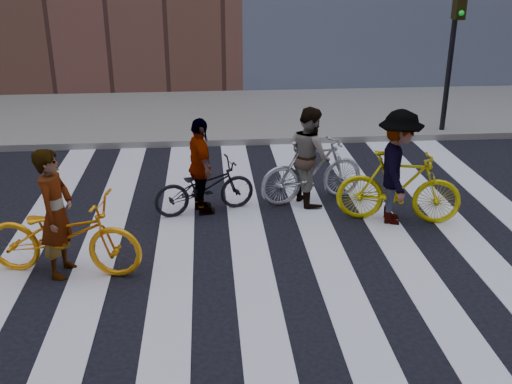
{
  "coord_description": "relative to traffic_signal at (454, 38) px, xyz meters",
  "views": [
    {
      "loc": [
        -1.12,
        -7.8,
        4.08
      ],
      "look_at": [
        -0.43,
        0.3,
        0.78
      ],
      "focal_mm": 42.0,
      "sensor_mm": 36.0,
      "label": 1
    }
  ],
  "objects": [
    {
      "name": "bike_yellow_left",
      "position": [
        -7.48,
        -5.78,
        -1.72
      ],
      "size": [
        2.24,
        1.14,
        1.12
      ],
      "primitive_type": "imported",
      "rotation": [
        0.0,
        0.0,
        1.38
      ],
      "color": "#FD9D0E",
      "rests_on": "ground"
    },
    {
      "name": "bike_yellow_right",
      "position": [
        -2.52,
        -4.53,
        -1.69
      ],
      "size": [
        2.03,
        1.0,
        1.18
      ],
      "primitive_type": "imported",
      "rotation": [
        0.0,
        0.0,
        1.33
      ],
      "color": "#CBBB0B",
      "rests_on": "ground"
    },
    {
      "name": "bike_dark_rear",
      "position": [
        -5.59,
        -3.91,
        -1.83
      ],
      "size": [
        1.8,
        1.04,
        0.89
      ],
      "primitive_type": "imported",
      "rotation": [
        0.0,
        0.0,
        1.85
      ],
      "color": "black",
      "rests_on": "ground"
    },
    {
      "name": "sidewalk_far",
      "position": [
        -4.4,
        2.18,
        -2.2
      ],
      "size": [
        100.0,
        5.0,
        0.15
      ],
      "primitive_type": "cube",
      "color": "gray",
      "rests_on": "ground"
    },
    {
      "name": "rider_right",
      "position": [
        -2.57,
        -4.53,
        -1.36
      ],
      "size": [
        0.95,
        1.32,
        1.84
      ],
      "primitive_type": "imported",
      "rotation": [
        0.0,
        0.0,
        1.33
      ],
      "color": "slate",
      "rests_on": "ground"
    },
    {
      "name": "rider_rear",
      "position": [
        -5.64,
        -3.91,
        -1.47
      ],
      "size": [
        0.64,
        1.02,
        1.62
      ],
      "primitive_type": "imported",
      "rotation": [
        0.0,
        0.0,
        1.85
      ],
      "color": "slate",
      "rests_on": "ground"
    },
    {
      "name": "rider_left",
      "position": [
        -7.53,
        -5.78,
        -1.4
      ],
      "size": [
        0.54,
        0.71,
        1.77
      ],
      "primitive_type": "imported",
      "rotation": [
        0.0,
        0.0,
        1.38
      ],
      "color": "slate",
      "rests_on": "ground"
    },
    {
      "name": "zebra_crosswalk",
      "position": [
        -4.4,
        -5.32,
        -2.27
      ],
      "size": [
        8.25,
        10.0,
        0.01
      ],
      "color": "white",
      "rests_on": "ground"
    },
    {
      "name": "traffic_signal",
      "position": [
        0.0,
        0.0,
        0.0
      ],
      "size": [
        0.22,
        0.42,
        3.33
      ],
      "color": "black",
      "rests_on": "ground"
    },
    {
      "name": "ground",
      "position": [
        -4.4,
        -5.32,
        -2.28
      ],
      "size": [
        100.0,
        100.0,
        0.0
      ],
      "primitive_type": "plane",
      "color": "black",
      "rests_on": "ground"
    },
    {
      "name": "bike_silver_mid",
      "position": [
        -3.75,
        -3.61,
        -1.71
      ],
      "size": [
        1.96,
        1.0,
        1.14
      ],
      "primitive_type": "imported",
      "rotation": [
        0.0,
        0.0,
        1.83
      ],
      "color": "#A1A3AA",
      "rests_on": "ground"
    },
    {
      "name": "rider_mid",
      "position": [
        -3.8,
        -3.61,
        -1.44
      ],
      "size": [
        0.83,
        0.96,
        1.69
      ],
      "primitive_type": "imported",
      "rotation": [
        0.0,
        0.0,
        1.83
      ],
      "color": "slate",
      "rests_on": "ground"
    }
  ]
}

